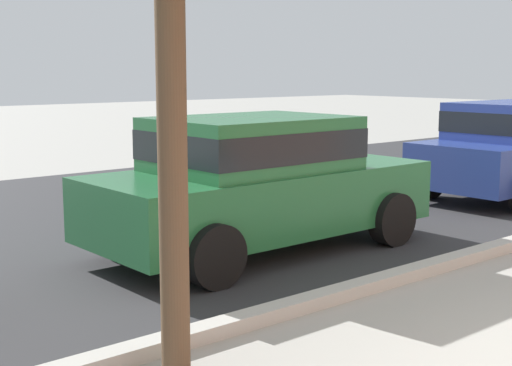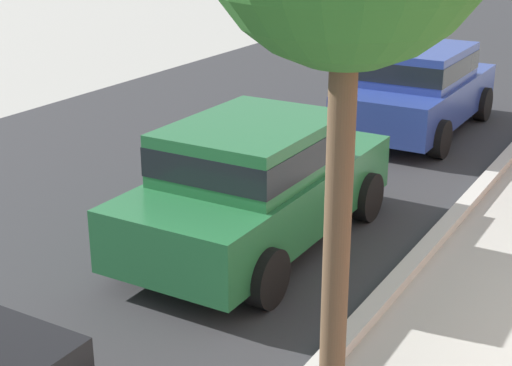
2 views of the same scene
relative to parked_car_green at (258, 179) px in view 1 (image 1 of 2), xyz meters
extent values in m
cube|color=#2D2D30|center=(-0.27, 2.73, -0.84)|extent=(60.00, 9.00, 0.01)
cube|color=#B2AFA8|center=(-0.27, -1.87, -0.78)|extent=(60.00, 0.20, 0.12)
cylinder|color=brown|center=(-2.65, -2.22, 0.74)|extent=(0.20, 0.20, 3.15)
cube|color=#236638|center=(0.06, 0.00, -0.23)|extent=(4.11, 1.72, 0.70)
cube|color=#236638|center=(-0.09, 0.00, 0.42)|extent=(2.14, 1.57, 0.60)
cube|color=black|center=(-0.09, 0.00, 0.42)|extent=(2.15, 1.59, 0.33)
cylinder|color=black|center=(1.39, 0.86, -0.52)|extent=(0.64, 0.22, 0.64)
cylinder|color=black|center=(1.39, -0.84, -0.52)|extent=(0.64, 0.22, 0.64)
cylinder|color=black|center=(-1.28, 0.85, -0.52)|extent=(0.64, 0.22, 0.64)
cylinder|color=black|center=(-1.27, -0.85, -0.52)|extent=(0.64, 0.22, 0.64)
cylinder|color=black|center=(4.42, 0.85, -0.52)|extent=(0.64, 0.22, 0.64)
camera|label=1|loc=(-5.33, -6.24, 1.25)|focal=50.84mm
camera|label=2|loc=(-7.39, -4.31, 3.07)|focal=53.89mm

